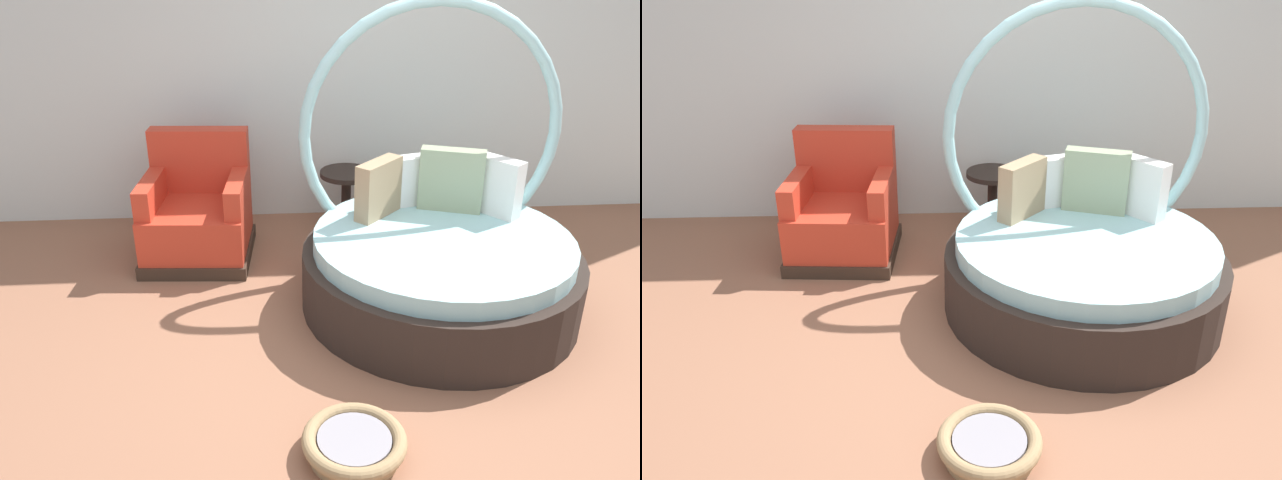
# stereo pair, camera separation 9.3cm
# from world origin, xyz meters

# --- Properties ---
(ground_plane) EXTENTS (8.00, 8.00, 0.02)m
(ground_plane) POSITION_xyz_m (0.00, 0.00, -0.01)
(ground_plane) COLOR #936047
(back_wall) EXTENTS (8.00, 0.12, 3.08)m
(back_wall) POSITION_xyz_m (0.00, 2.42, 1.54)
(back_wall) COLOR silver
(back_wall) RESTS_ON ground_plane
(round_daybed) EXTENTS (1.83, 1.83, 1.95)m
(round_daybed) POSITION_xyz_m (0.51, 0.79, 0.38)
(round_daybed) COLOR #2D231E
(round_daybed) RESTS_ON ground_plane
(red_armchair) EXTENTS (0.85, 0.85, 0.94)m
(red_armchair) POSITION_xyz_m (-1.16, 1.61, 0.33)
(red_armchair) COLOR #38281E
(red_armchair) RESTS_ON ground_plane
(pet_basket) EXTENTS (0.51, 0.51, 0.13)m
(pet_basket) POSITION_xyz_m (-0.22, -0.63, 0.07)
(pet_basket) COLOR #9E7F56
(pet_basket) RESTS_ON ground_plane
(side_table) EXTENTS (0.44, 0.44, 0.52)m
(side_table) POSITION_xyz_m (0.03, 1.99, 0.43)
(side_table) COLOR #2D231E
(side_table) RESTS_ON ground_plane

